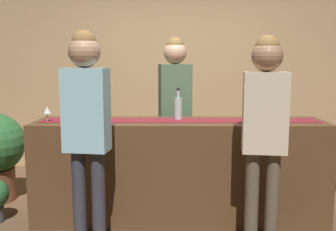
# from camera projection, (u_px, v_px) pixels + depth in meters

# --- Properties ---
(ground_plane) EXTENTS (10.00, 10.00, 0.00)m
(ground_plane) POSITION_uv_depth(u_px,v_px,m) (179.00, 217.00, 3.67)
(ground_plane) COLOR brown
(back_wall) EXTENTS (6.00, 0.12, 2.90)m
(back_wall) POSITION_uv_depth(u_px,v_px,m) (177.00, 67.00, 5.35)
(back_wall) COLOR tan
(back_wall) RESTS_ON ground
(bar_counter) EXTENTS (2.74, 0.60, 0.96)m
(bar_counter) POSITION_uv_depth(u_px,v_px,m) (180.00, 170.00, 3.60)
(bar_counter) COLOR #543821
(bar_counter) RESTS_ON ground
(counter_runner_cloth) EXTENTS (2.61, 0.28, 0.01)m
(counter_runner_cloth) POSITION_uv_depth(u_px,v_px,m) (180.00, 120.00, 3.54)
(counter_runner_cloth) COLOR maroon
(counter_runner_cloth) RESTS_ON bar_counter
(wine_bottle_clear) EXTENTS (0.07, 0.07, 0.30)m
(wine_bottle_clear) POSITION_uv_depth(u_px,v_px,m) (178.00, 108.00, 3.59)
(wine_bottle_clear) COLOR #B2C6C1
(wine_bottle_clear) RESTS_ON bar_counter
(wine_bottle_green) EXTENTS (0.07, 0.07, 0.30)m
(wine_bottle_green) POSITION_uv_depth(u_px,v_px,m) (73.00, 109.00, 3.51)
(wine_bottle_green) COLOR #194723
(wine_bottle_green) RESTS_ON bar_counter
(wine_glass_near_customer) EXTENTS (0.07, 0.07, 0.14)m
(wine_glass_near_customer) POSITION_uv_depth(u_px,v_px,m) (47.00, 111.00, 3.45)
(wine_glass_near_customer) COLOR silver
(wine_glass_near_customer) RESTS_ON bar_counter
(wine_glass_mid_counter) EXTENTS (0.07, 0.07, 0.14)m
(wine_glass_mid_counter) POSITION_uv_depth(u_px,v_px,m) (254.00, 110.00, 3.51)
(wine_glass_mid_counter) COLOR silver
(wine_glass_mid_counter) RESTS_ON bar_counter
(bartender) EXTENTS (0.37, 0.26, 1.78)m
(bartender) POSITION_uv_depth(u_px,v_px,m) (175.00, 99.00, 4.09)
(bartender) COLOR #26262B
(bartender) RESTS_ON ground
(customer_sipping) EXTENTS (0.36, 0.24, 1.72)m
(customer_sipping) POSITION_uv_depth(u_px,v_px,m) (265.00, 120.00, 2.93)
(customer_sipping) COLOR brown
(customer_sipping) RESTS_ON ground
(customer_browsing) EXTENTS (0.36, 0.25, 1.75)m
(customer_browsing) POSITION_uv_depth(u_px,v_px,m) (86.00, 116.00, 2.91)
(customer_browsing) COLOR #33333D
(customer_browsing) RESTS_ON ground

